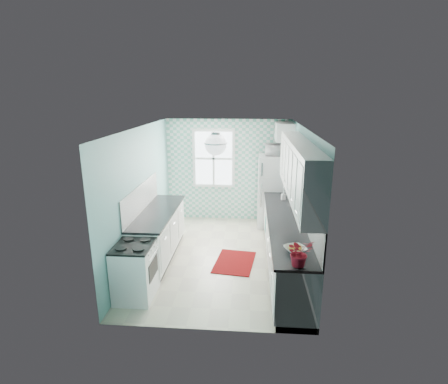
# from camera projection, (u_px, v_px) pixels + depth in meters

# --- Properties ---
(floor) EXTENTS (3.00, 4.40, 0.02)m
(floor) POSITION_uv_depth(u_px,v_px,m) (220.00, 257.00, 6.85)
(floor) COLOR beige
(floor) RESTS_ON ground
(ceiling) EXTENTS (3.00, 4.40, 0.02)m
(ceiling) POSITION_uv_depth(u_px,v_px,m) (220.00, 127.00, 6.16)
(ceiling) COLOR white
(ceiling) RESTS_ON wall_back
(wall_back) EXTENTS (3.00, 0.02, 2.50)m
(wall_back) POSITION_uv_depth(u_px,v_px,m) (228.00, 170.00, 8.62)
(wall_back) COLOR #6AA6A5
(wall_back) RESTS_ON floor
(wall_front) EXTENTS (3.00, 0.02, 2.50)m
(wall_front) POSITION_uv_depth(u_px,v_px,m) (205.00, 245.00, 4.39)
(wall_front) COLOR #6AA6A5
(wall_front) RESTS_ON floor
(wall_left) EXTENTS (0.02, 4.40, 2.50)m
(wall_left) POSITION_uv_depth(u_px,v_px,m) (141.00, 194.00, 6.62)
(wall_left) COLOR #6AA6A5
(wall_left) RESTS_ON floor
(wall_right) EXTENTS (0.02, 4.40, 2.50)m
(wall_right) POSITION_uv_depth(u_px,v_px,m) (302.00, 197.00, 6.39)
(wall_right) COLOR #6AA6A5
(wall_right) RESTS_ON floor
(accent_wall) EXTENTS (3.00, 0.01, 2.50)m
(accent_wall) POSITION_uv_depth(u_px,v_px,m) (228.00, 170.00, 8.60)
(accent_wall) COLOR #67BAA2
(accent_wall) RESTS_ON wall_back
(window) EXTENTS (1.04, 0.05, 1.44)m
(window) POSITION_uv_depth(u_px,v_px,m) (214.00, 158.00, 8.52)
(window) COLOR white
(window) RESTS_ON wall_back
(backsplash_right) EXTENTS (0.02, 3.60, 0.51)m
(backsplash_right) POSITION_uv_depth(u_px,v_px,m) (304.00, 207.00, 6.03)
(backsplash_right) COLOR white
(backsplash_right) RESTS_ON wall_right
(backsplash_left) EXTENTS (0.02, 2.15, 0.51)m
(backsplash_left) POSITION_uv_depth(u_px,v_px,m) (141.00, 198.00, 6.56)
(backsplash_left) COLOR white
(backsplash_left) RESTS_ON wall_left
(upper_cabinets_right) EXTENTS (0.33, 3.20, 0.90)m
(upper_cabinets_right) POSITION_uv_depth(u_px,v_px,m) (299.00, 169.00, 5.65)
(upper_cabinets_right) COLOR white
(upper_cabinets_right) RESTS_ON wall_right
(upper_cabinet_fridge) EXTENTS (0.40, 0.74, 0.40)m
(upper_cabinet_fridge) POSITION_uv_depth(u_px,v_px,m) (284.00, 132.00, 7.89)
(upper_cabinet_fridge) COLOR white
(upper_cabinet_fridge) RESTS_ON wall_right
(ceiling_light) EXTENTS (0.34, 0.34, 0.35)m
(ceiling_light) POSITION_uv_depth(u_px,v_px,m) (216.00, 144.00, 5.44)
(ceiling_light) COLOR silver
(ceiling_light) RESTS_ON ceiling
(base_cabinets_right) EXTENTS (0.60, 3.60, 0.90)m
(base_cabinets_right) POSITION_uv_depth(u_px,v_px,m) (285.00, 246.00, 6.25)
(base_cabinets_right) COLOR white
(base_cabinets_right) RESTS_ON floor
(countertop_right) EXTENTS (0.63, 3.60, 0.04)m
(countertop_right) POSITION_uv_depth(u_px,v_px,m) (286.00, 222.00, 6.12)
(countertop_right) COLOR black
(countertop_right) RESTS_ON base_cabinets_right
(base_cabinets_left) EXTENTS (0.60, 2.15, 0.90)m
(base_cabinets_left) POSITION_uv_depth(u_px,v_px,m) (158.00, 235.00, 6.74)
(base_cabinets_left) COLOR white
(base_cabinets_left) RESTS_ON floor
(countertop_left) EXTENTS (0.63, 2.15, 0.04)m
(countertop_left) POSITION_uv_depth(u_px,v_px,m) (158.00, 212.00, 6.61)
(countertop_left) COLOR black
(countertop_left) RESTS_ON base_cabinets_left
(fridge) EXTENTS (0.74, 0.74, 1.71)m
(fridge) POSITION_uv_depth(u_px,v_px,m) (274.00, 191.00, 8.26)
(fridge) COLOR white
(fridge) RESTS_ON floor
(stove) EXTENTS (0.58, 0.72, 0.86)m
(stove) POSITION_uv_depth(u_px,v_px,m) (135.00, 270.00, 5.41)
(stove) COLOR white
(stove) RESTS_ON floor
(sink) EXTENTS (0.48, 0.40, 0.53)m
(sink) POSITION_uv_depth(u_px,v_px,m) (282.00, 204.00, 7.07)
(sink) COLOR silver
(sink) RESTS_ON countertop_right
(rug) EXTENTS (0.82, 1.08, 0.02)m
(rug) POSITION_uv_depth(u_px,v_px,m) (235.00, 262.00, 6.61)
(rug) COLOR maroon
(rug) RESTS_ON floor
(dish_towel) EXTENTS (0.02, 0.22, 0.34)m
(dish_towel) POSITION_uv_depth(u_px,v_px,m) (266.00, 224.00, 7.24)
(dish_towel) COLOR #69BAB5
(dish_towel) RESTS_ON base_cabinets_right
(fruit_bowl) EXTENTS (0.39, 0.39, 0.07)m
(fruit_bowl) POSITION_uv_depth(u_px,v_px,m) (295.00, 249.00, 4.91)
(fruit_bowl) COLOR white
(fruit_bowl) RESTS_ON countertop_right
(potted_plant) EXTENTS (0.42, 0.40, 0.37)m
(potted_plant) POSITION_uv_depth(u_px,v_px,m) (300.00, 252.00, 4.48)
(potted_plant) COLOR #9F1911
(potted_plant) RESTS_ON countertop_right
(soap_bottle) EXTENTS (0.09, 0.10, 0.18)m
(soap_bottle) POSITION_uv_depth(u_px,v_px,m) (283.00, 196.00, 7.29)
(soap_bottle) COLOR #A6B7C2
(soap_bottle) RESTS_ON countertop_right
(microwave) EXTENTS (0.47, 0.33, 0.26)m
(microwave) POSITION_uv_depth(u_px,v_px,m) (275.00, 150.00, 7.99)
(microwave) COLOR silver
(microwave) RESTS_ON fridge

